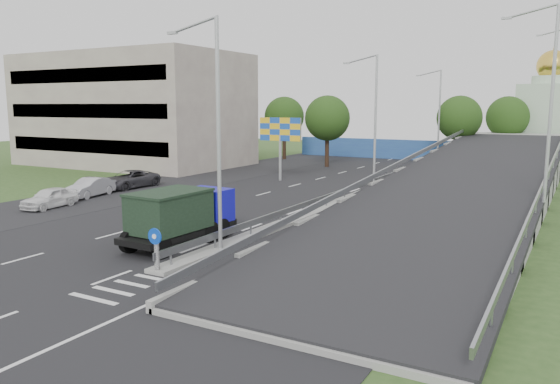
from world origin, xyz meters
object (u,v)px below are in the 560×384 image
Objects in this scene: church at (549,116)px; dump_truck at (181,214)px; parked_car_a at (50,198)px; parked_car_b at (90,187)px; sign_bollard at (156,249)px; lamp_post_far at (438,112)px; lamp_post_near at (215,122)px; parked_car_c at (129,179)px; lamp_post_mid at (373,115)px; billboard at (280,133)px.

dump_truck is (-12.19, -53.67, -3.83)m from church.
parked_car_b is at bearing 98.68° from parked_car_a.
sign_bollard is 0.12× the size of church.
lamp_post_far is at bearing 89.03° from dump_truck.
parked_car_b is (-16.91, -32.17, -5.12)m from lamp_post_far.
sign_bollard is 0.17× the size of lamp_post_far.
parked_car_a is (-15.73, 3.50, -5.14)m from lamp_post_near.
dump_truck is at bearing -36.05° from parked_car_c.
church reaches higher than parked_car_c.
lamp_post_near is at bearing -100.38° from church.
lamp_post_far is 36.71m from parked_car_b.
lamp_post_near is at bearing -5.86° from dump_truck.
church is at bearing 56.46° from parked_car_a.
church is at bearing 80.19° from sign_bollard.
dump_truck is 1.57× the size of parked_car_a.
church reaches higher than lamp_post_far.
lamp_post_far is 0.73× the size of church.
lamp_post_mid is 9.47m from billboard.
billboard is (-9.11, -18.00, -1.62)m from lamp_post_far.
parked_car_c is (-8.38, -9.67, -3.48)m from billboard.
dump_truck is at bearing 171.79° from lamp_post_near.
dump_truck reaches higher than parked_car_b.
sign_bollard is 17.25m from parked_car_a.
parked_car_b is at bearing 155.19° from dump_truck.
lamp_post_mid reaches higher than dump_truck.
parked_car_c is at bearing 144.06° from dump_truck.
church is 50.08m from parked_car_c.
lamp_post_mid is at bearing 89.74° from sign_bollard.
lamp_post_near is 1.00× the size of lamp_post_mid.
billboard is (-9.11, 22.00, -1.62)m from lamp_post_near.
lamp_post_mid is 23.37m from parked_car_a.
parked_car_b reaches higher than parked_car_a.
sign_bollard is 24.30m from lamp_post_mid.
lamp_post_far is at bearing 59.94° from parked_car_c.
lamp_post_far is at bearing 89.86° from sign_bollard.
lamp_post_near is 19.33m from parked_car_b.
lamp_post_near reaches higher than sign_bollard.
billboard is (-9.11, 2.00, -1.62)m from lamp_post_mid.
parked_car_c is (-17.49, -7.67, -5.10)m from lamp_post_mid.
lamp_post_far is 20.24m from billboard.
billboard is at bearing 63.67° from parked_car_a.
lamp_post_mid reaches higher than sign_bollard.
lamp_post_far reaches higher than parked_car_c.
parked_car_a is (-15.73, -36.50, -5.14)m from lamp_post_far.
lamp_post_mid is at bearing -12.38° from billboard.
lamp_post_near is 40.00m from lamp_post_far.
billboard is at bearing -116.84° from lamp_post_far.
church is 37.23m from billboard.
lamp_post_mid is 20.00m from lamp_post_far.
lamp_post_far is 2.57× the size of parked_car_a.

